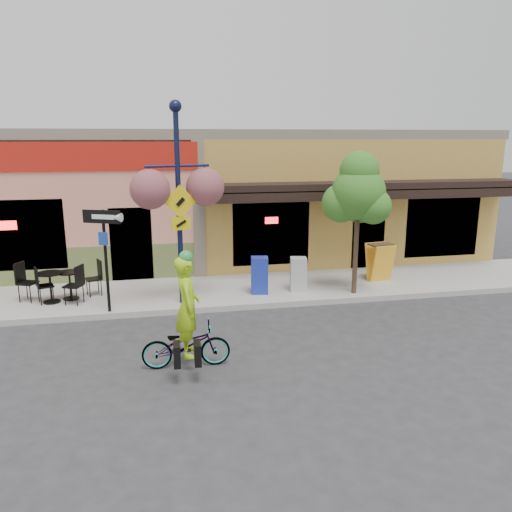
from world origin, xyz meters
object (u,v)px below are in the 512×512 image
Objects in this scene: newspaper_box_grey at (298,274)px; cyclist_rider at (188,319)px; newspaper_box_blue at (259,275)px; lamp_post at (179,206)px; street_tree at (357,223)px; building at (216,192)px; bicycle at (186,345)px; one_way_sign at (106,262)px.

cyclist_rider is at bearing -119.34° from newspaper_box_grey.
cyclist_rider reaches higher than newspaper_box_blue.
lamp_post is 4.66m from street_tree.
building is 6.33m from newspaper_box_blue.
bicycle is 0.87× the size of cyclist_rider.
newspaper_box_blue is 1.07× the size of newspaper_box_grey.
lamp_post is at bearing -161.37° from newspaper_box_grey.
bicycle is at bearing -110.60° from newspaper_box_blue.
newspaper_box_blue is at bearing -28.67° from bicycle.
building is 10.95× the size of bicycle.
newspaper_box_grey is at bearing -39.35° from bicycle.
newspaper_box_grey is at bearing 32.51° from one_way_sign.
cyclist_rider is at bearing -110.04° from newspaper_box_blue.
bicycle is 0.43× the size of street_tree.
lamp_post is at bearing 0.48° from cyclist_rider.
lamp_post reaches higher than bicycle.
bicycle is 4.05m from lamp_post.
building is 3.65× the size of lamp_post.
building is 10.24m from bicycle.
cyclist_rider is 5.84m from street_tree.
newspaper_box_grey is 2.10m from street_tree.
building reaches higher than bicycle.
one_way_sign is 6.43m from street_tree.
building is 7.72m from one_way_sign.
newspaper_box_grey is (1.09, 0.01, -0.03)m from newspaper_box_blue.
cyclist_rider is 3.79m from lamp_post.
building is 19.63× the size of newspaper_box_grey.
one_way_sign reaches higher than newspaper_box_blue.
lamp_post is at bearing 178.97° from street_tree.
cyclist_rider is 0.38× the size of lamp_post.
building is 4.74× the size of street_tree.
one_way_sign is at bearing 30.59° from cyclist_rider.
cyclist_rider is at bearing -104.41° from lamp_post.
street_tree is (4.62, -0.08, -0.57)m from lamp_post.
street_tree is at bearing 26.07° from one_way_sign.
building reaches higher than newspaper_box_grey.
lamp_post is 2.01× the size of one_way_sign.
newspaper_box_grey is at bearing -76.15° from building.
newspaper_box_grey is (4.96, 0.75, -0.78)m from one_way_sign.
newspaper_box_blue is (2.10, 0.41, -2.00)m from lamp_post.
building is 7.23m from street_tree.
lamp_post is (0.06, 3.40, 1.69)m from cyclist_rider.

